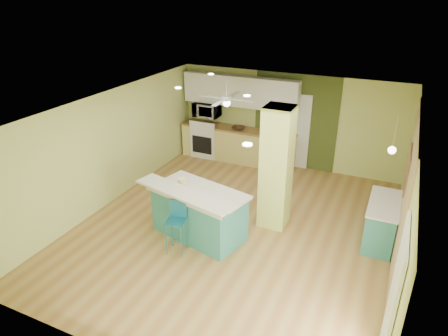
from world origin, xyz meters
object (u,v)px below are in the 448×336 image
at_px(bar_stool, 177,218).
at_px(side_counter, 381,222).
at_px(peninsula, 198,212).
at_px(fruit_bowl, 238,128).
at_px(canister, 182,183).

distance_m(bar_stool, side_counter, 3.86).
relative_size(peninsula, side_counter, 1.65).
bearing_deg(fruit_bowl, bar_stool, -82.29).
xyz_separation_m(peninsula, canister, (-0.36, 0.04, 0.55)).
xyz_separation_m(bar_stool, side_counter, (3.38, 1.86, -0.25)).
bearing_deg(bar_stool, peninsula, 67.42).
relative_size(peninsula, canister, 11.26).
height_order(fruit_bowl, canister, canister).
bearing_deg(bar_stool, side_counter, 18.83).
bearing_deg(side_counter, peninsula, -158.47).
height_order(bar_stool, side_counter, bar_stool).
height_order(side_counter, fruit_bowl, fruit_bowl).
bearing_deg(side_counter, bar_stool, -151.10).
bearing_deg(canister, fruit_bowl, 95.46).
xyz_separation_m(peninsula, bar_stool, (-0.13, -0.58, 0.16)).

